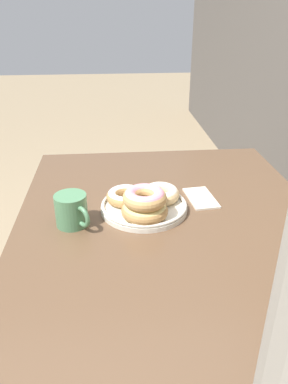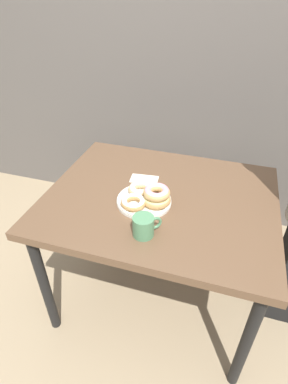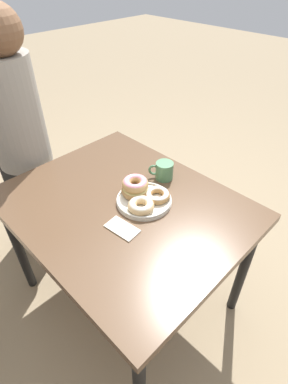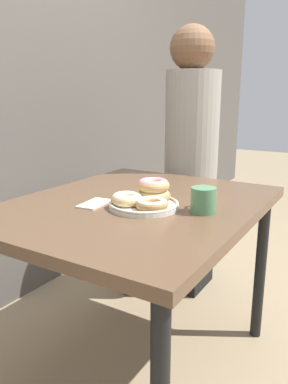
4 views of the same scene
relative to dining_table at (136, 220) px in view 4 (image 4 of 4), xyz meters
name	(u,v)px [view 4 (image 4 of 4)]	position (x,y,z in m)	size (l,w,h in m)	color
dining_table	(136,220)	(0.00, 0.00, 0.00)	(1.09, 0.87, 0.74)	brown
donut_plate	(146,198)	(-0.05, -0.07, 0.11)	(0.25, 0.25, 0.10)	silver
coffee_mug	(203,200)	(0.00, -0.27, 0.12)	(0.11, 0.10, 0.09)	#4C7F56
person_figure	(191,161)	(0.74, 0.11, 0.12)	(0.36, 0.29, 1.48)	black
napkin	(95,204)	(-0.12, 0.11, 0.08)	(0.15, 0.09, 0.01)	beige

